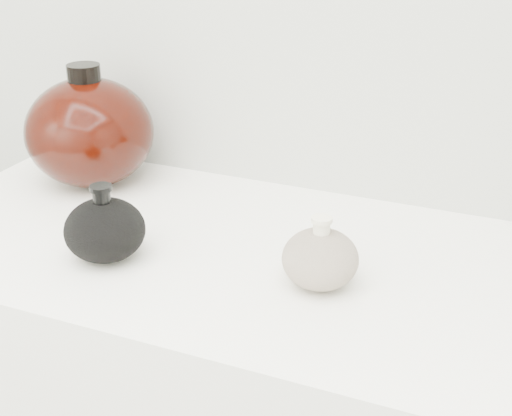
% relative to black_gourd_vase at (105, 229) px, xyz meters
% --- Properties ---
extents(black_gourd_vase, '(0.12, 0.12, 0.11)m').
position_rel_black_gourd_vase_xyz_m(black_gourd_vase, '(0.00, 0.00, 0.00)').
color(black_gourd_vase, black).
rests_on(black_gourd_vase, display_counter).
extents(cream_gourd_vase, '(0.10, 0.10, 0.10)m').
position_rel_black_gourd_vase_xyz_m(cream_gourd_vase, '(0.30, 0.05, -0.00)').
color(cream_gourd_vase, beige).
rests_on(cream_gourd_vase, display_counter).
extents(left_round_pot, '(0.22, 0.22, 0.21)m').
position_rel_black_gourd_vase_xyz_m(left_round_pot, '(-0.18, 0.23, 0.05)').
color(left_round_pot, black).
rests_on(left_round_pot, display_counter).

